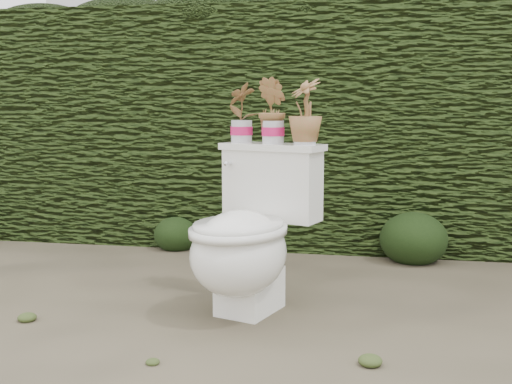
% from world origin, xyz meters
% --- Properties ---
extents(ground, '(60.00, 60.00, 0.00)m').
position_xyz_m(ground, '(0.00, 0.00, 0.00)').
color(ground, '#685E48').
rests_on(ground, ground).
extents(hedge, '(8.00, 1.00, 1.60)m').
position_xyz_m(hedge, '(0.00, 1.60, 0.80)').
color(hedge, '#314517').
rests_on(hedge, ground).
extents(house_wall, '(8.00, 3.50, 4.00)m').
position_xyz_m(house_wall, '(0.60, 6.00, 2.00)').
color(house_wall, silver).
rests_on(house_wall, ground).
extents(toilet, '(0.65, 0.79, 0.78)m').
position_xyz_m(toilet, '(-0.09, -0.12, 0.36)').
color(toilet, white).
rests_on(toilet, ground).
extents(potted_plant_left, '(0.17, 0.18, 0.28)m').
position_xyz_m(potted_plant_left, '(-0.18, 0.16, 0.92)').
color(potted_plant_left, '#387A25').
rests_on(potted_plant_left, toilet).
extents(potted_plant_center, '(0.20, 0.21, 0.30)m').
position_xyz_m(potted_plant_center, '(-0.01, 0.11, 0.93)').
color(potted_plant_center, '#387A25').
rests_on(potted_plant_center, toilet).
extents(potted_plant_right, '(0.23, 0.23, 0.29)m').
position_xyz_m(potted_plant_right, '(0.15, 0.06, 0.92)').
color(potted_plant_right, '#387A25').
rests_on(potted_plant_right, toilet).
extents(liriope_clump_1, '(0.31, 0.31, 0.25)m').
position_xyz_m(liriope_clump_1, '(-0.83, 1.11, 0.12)').
color(liriope_clump_1, black).
rests_on(liriope_clump_1, ground).
extents(liriope_clump_2, '(0.42, 0.42, 0.33)m').
position_xyz_m(liriope_clump_2, '(0.72, 1.04, 0.17)').
color(liriope_clump_2, black).
rests_on(liriope_clump_2, ground).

